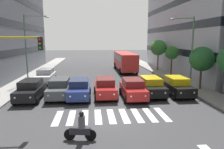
# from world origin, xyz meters

# --- Properties ---
(ground_plane) EXTENTS (180.00, 180.00, 0.00)m
(ground_plane) POSITION_xyz_m (0.00, 0.00, 0.00)
(ground_plane) COLOR #38383A
(crosswalk_markings) EXTENTS (7.65, 2.80, 0.01)m
(crosswalk_markings) POSITION_xyz_m (-0.00, 0.00, 0.00)
(crosswalk_markings) COLOR silver
(crosswalk_markings) RESTS_ON ground_plane
(car_0) EXTENTS (2.02, 4.44, 1.72)m
(car_0) POSITION_xyz_m (-6.64, -4.83, 0.89)
(car_0) COLOR black
(car_0) RESTS_ON ground_plane
(car_1) EXTENTS (2.02, 4.44, 1.72)m
(car_1) POSITION_xyz_m (-4.20, -4.97, 0.89)
(car_1) COLOR black
(car_1) RESTS_ON ground_plane
(car_2) EXTENTS (2.02, 4.44, 1.72)m
(car_2) POSITION_xyz_m (-2.32, -4.20, 0.89)
(car_2) COLOR maroon
(car_2) RESTS_ON ground_plane
(car_3) EXTENTS (2.02, 4.44, 1.72)m
(car_3) POSITION_xyz_m (0.09, -4.94, 0.89)
(car_3) COLOR maroon
(car_3) RESTS_ON ground_plane
(car_4) EXTENTS (2.02, 4.44, 1.72)m
(car_4) POSITION_xyz_m (2.41, -4.64, 0.89)
(car_4) COLOR navy
(car_4) RESTS_ON ground_plane
(car_5) EXTENTS (2.02, 4.44, 1.72)m
(car_5) POSITION_xyz_m (4.18, -5.06, 0.89)
(car_5) COLOR #474C51
(car_5) RESTS_ON ground_plane
(car_6) EXTENTS (2.02, 4.44, 1.72)m
(car_6) POSITION_xyz_m (6.58, -4.65, 0.89)
(car_6) COLOR black
(car_6) RESTS_ON ground_plane
(car_row2_0) EXTENTS (2.02, 4.44, 1.72)m
(car_row2_0) POSITION_xyz_m (6.78, -11.69, 0.89)
(car_row2_0) COLOR silver
(car_row2_0) RESTS_ON ground_plane
(bus_behind_traffic) EXTENTS (2.78, 10.50, 3.00)m
(bus_behind_traffic) POSITION_xyz_m (-4.20, -20.62, 1.86)
(bus_behind_traffic) COLOR red
(bus_behind_traffic) RESTS_ON ground_plane
(motorcycle_with_rider) EXTENTS (1.69, 0.42, 1.57)m
(motorcycle_with_rider) POSITION_xyz_m (1.91, 3.32, 0.65)
(motorcycle_with_rider) COLOR black
(motorcycle_with_rider) RESTS_ON ground_plane
(street_lamp_left) EXTENTS (2.52, 0.28, 7.25)m
(street_lamp_left) POSITION_xyz_m (-8.42, -6.62, 4.53)
(street_lamp_left) COLOR #4C6B56
(street_lamp_left) RESTS_ON sidewalk_left
(street_lamp_right) EXTENTS (2.89, 0.28, 7.81)m
(street_lamp_right) POSITION_xyz_m (8.37, -11.52, 4.87)
(street_lamp_right) COLOR #4C6B56
(street_lamp_right) RESTS_ON sidewalk_right
(street_tree_1) EXTENTS (2.49, 2.49, 4.33)m
(street_tree_1) POSITION_xyz_m (-9.83, -6.51, 3.22)
(street_tree_1) COLOR #513823
(street_tree_1) RESTS_ON sidewalk_left
(street_tree_2) EXTENTS (1.85, 1.85, 4.18)m
(street_tree_2) POSITION_xyz_m (-9.64, -14.02, 3.38)
(street_tree_2) COLOR #513823
(street_tree_2) RESTS_ON sidewalk_left
(street_tree_3) EXTENTS (2.52, 2.52, 4.99)m
(street_tree_3) POSITION_xyz_m (-9.53, -19.61, 3.86)
(street_tree_3) COLOR #513823
(street_tree_3) RESTS_ON sidewalk_left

